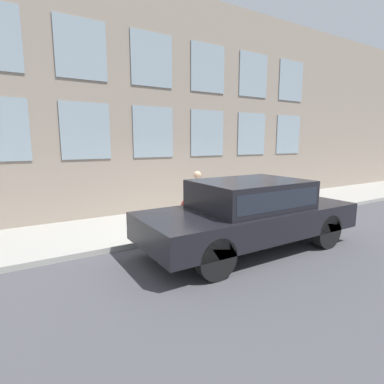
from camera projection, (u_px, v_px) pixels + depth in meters
name	position (u px, v px, depth m)	size (l,w,h in m)	color
ground_plane	(200.00, 236.00, 7.66)	(80.00, 80.00, 0.00)	#47474C
sidewalk	(174.00, 221.00, 8.82)	(2.79, 60.00, 0.12)	#9E9B93
building_facade	(151.00, 104.00, 9.54)	(0.33, 40.00, 7.10)	gray
fire_hydrant	(186.00, 213.00, 7.99)	(0.36, 0.46, 0.73)	red
person	(197.00, 190.00, 8.79)	(0.34, 0.23, 1.41)	#726651
parked_car_charcoal_near	(249.00, 210.00, 6.60)	(1.97, 4.95, 1.55)	black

